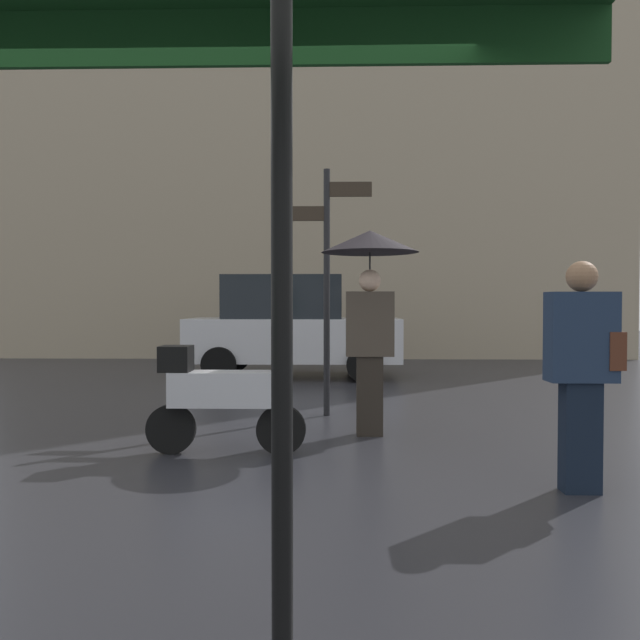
{
  "coord_description": "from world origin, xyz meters",
  "views": [
    {
      "loc": [
        0.65,
        -2.92,
        1.39
      ],
      "look_at": [
        0.45,
        5.51,
        1.18
      ],
      "focal_mm": 34.6,
      "sensor_mm": 36.0,
      "label": 1
    }
  ],
  "objects_px": {
    "parked_scooter": "(221,394)",
    "parked_car_left": "(291,326)",
    "pedestrian_with_umbrella": "(370,277)",
    "pedestrian_with_bag": "(583,362)",
    "street_signpost": "(327,267)"
  },
  "relations": [
    {
      "from": "parked_car_left",
      "to": "street_signpost",
      "type": "distance_m",
      "value": 4.31
    },
    {
      "from": "parked_scooter",
      "to": "parked_car_left",
      "type": "distance_m",
      "value": 6.19
    },
    {
      "from": "parked_car_left",
      "to": "pedestrian_with_bag",
      "type": "bearing_deg",
      "value": 124.22
    },
    {
      "from": "pedestrian_with_bag",
      "to": "pedestrian_with_umbrella",
      "type": "bearing_deg",
      "value": 98.78
    },
    {
      "from": "street_signpost",
      "to": "parked_scooter",
      "type": "bearing_deg",
      "value": -115.57
    },
    {
      "from": "pedestrian_with_umbrella",
      "to": "street_signpost",
      "type": "distance_m",
      "value": 1.26
    },
    {
      "from": "parked_scooter",
      "to": "parked_car_left",
      "type": "height_order",
      "value": "parked_car_left"
    },
    {
      "from": "pedestrian_with_bag",
      "to": "parked_scooter",
      "type": "xyz_separation_m",
      "value": [
        -2.9,
        1.09,
        -0.41
      ]
    },
    {
      "from": "pedestrian_with_bag",
      "to": "parked_car_left",
      "type": "height_order",
      "value": "parked_car_left"
    },
    {
      "from": "parked_scooter",
      "to": "street_signpost",
      "type": "bearing_deg",
      "value": 50.62
    },
    {
      "from": "pedestrian_with_umbrella",
      "to": "pedestrian_with_bag",
      "type": "height_order",
      "value": "pedestrian_with_umbrella"
    },
    {
      "from": "pedestrian_with_umbrella",
      "to": "parked_car_left",
      "type": "relative_size",
      "value": 0.54
    },
    {
      "from": "parked_scooter",
      "to": "street_signpost",
      "type": "distance_m",
      "value": 2.59
    },
    {
      "from": "pedestrian_with_umbrella",
      "to": "pedestrian_with_bag",
      "type": "xyz_separation_m",
      "value": [
        1.46,
        -1.95,
        -0.72
      ]
    },
    {
      "from": "pedestrian_with_bag",
      "to": "street_signpost",
      "type": "relative_size",
      "value": 0.56
    }
  ]
}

